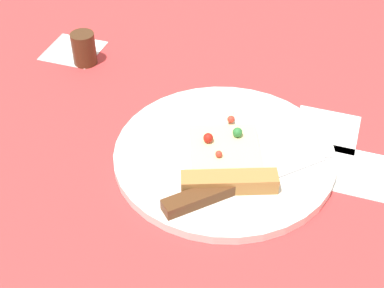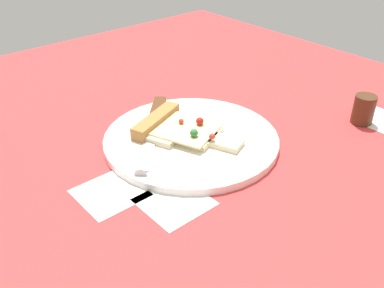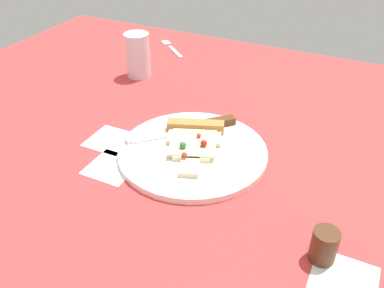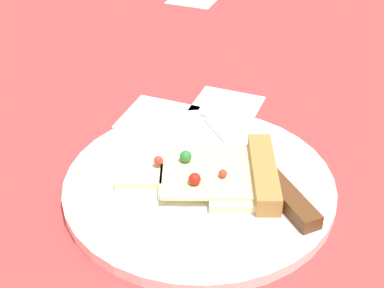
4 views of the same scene
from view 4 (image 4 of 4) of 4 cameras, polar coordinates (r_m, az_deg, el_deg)
ground_plane at (r=72.44cm, az=-0.70°, el=-0.09°), size 139.43×139.43×3.00cm
plate at (r=62.45cm, az=0.73°, el=-4.19°), size 29.82×29.82×1.30cm
pizza_slice at (r=61.62cm, az=3.12°, el=-3.14°), size 19.04×14.28×2.64cm
knife at (r=62.60cm, az=7.27°, el=-2.94°), size 18.59×18.32×2.45cm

